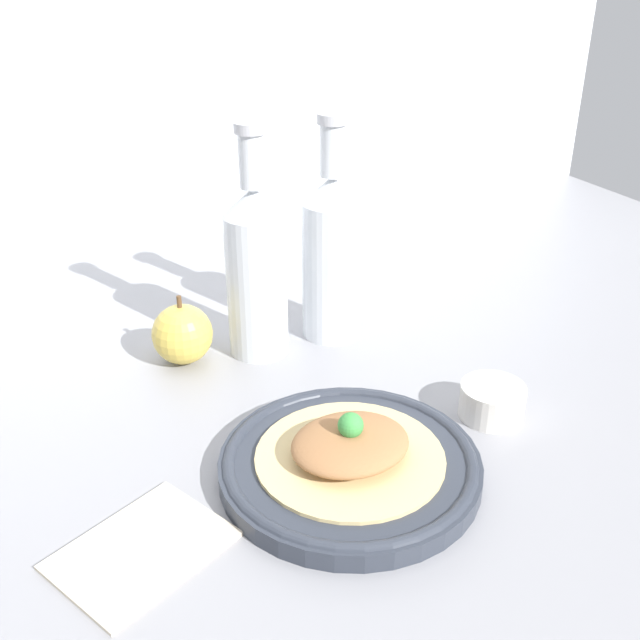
{
  "coord_description": "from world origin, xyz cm",
  "views": [
    {
      "loc": [
        -29.7,
        -67.75,
        47.59
      ],
      "look_at": [
        1.99,
        -3.13,
        10.13
      ],
      "focal_mm": 42.0,
      "sensor_mm": 36.0,
      "label": 1
    }
  ],
  "objects": [
    {
      "name": "dipping_bowl",
      "position": [
        17.42,
        -14.52,
        1.89
      ],
      "size": [
        7.11,
        7.11,
        3.79
      ],
      "color": "silver",
      "rests_on": "ground_plane"
    },
    {
      "name": "plate",
      "position": [
        -1.39,
        -16.65,
        1.27
      ],
      "size": [
        25.73,
        25.73,
        2.38
      ],
      "color": "#2D333D",
      "rests_on": "ground_plane"
    },
    {
      "name": "napkin",
      "position": [
        -22.36,
        -17.87,
        0.4
      ],
      "size": [
        17.28,
        15.48,
        0.8
      ],
      "color": "beige",
      "rests_on": "ground_plane"
    },
    {
      "name": "apple",
      "position": [
        -9.43,
        11.96,
        3.74
      ],
      "size": [
        7.48,
        7.48,
        8.91
      ],
      "color": "gold",
      "rests_on": "ground_plane"
    },
    {
      "name": "cider_bottle_left",
      "position": [
        0.5,
        10.39,
        11.58
      ],
      "size": [
        7.47,
        7.47,
        28.95
      ],
      "color": "silver",
      "rests_on": "ground_plane"
    },
    {
      "name": "cider_bottle_right",
      "position": [
        10.26,
        10.39,
        11.58
      ],
      "size": [
        7.47,
        7.47,
        28.95
      ],
      "color": "silver",
      "rests_on": "ground_plane"
    },
    {
      "name": "ground_plane",
      "position": [
        0.0,
        0.0,
        -2.0
      ],
      "size": [
        180.0,
        110.0,
        4.0
      ],
      "primitive_type": "cube",
      "color": "gray"
    },
    {
      "name": "plated_food",
      "position": [
        -1.39,
        -16.65,
        3.4
      ],
      "size": [
        18.59,
        18.59,
        5.21
      ],
      "color": "#D6BC7F",
      "rests_on": "plate"
    }
  ]
}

